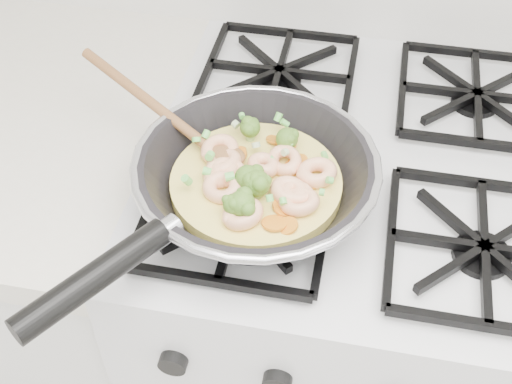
# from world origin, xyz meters

# --- Properties ---
(stove) EXTENTS (0.60, 0.60, 0.92)m
(stove) POSITION_xyz_m (0.00, 1.70, 0.46)
(stove) COLOR silver
(stove) RESTS_ON ground
(skillet) EXTENTS (0.42, 0.44, 0.10)m
(skillet) POSITION_xyz_m (-0.14, 1.57, 0.96)
(skillet) COLOR black
(skillet) RESTS_ON stove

